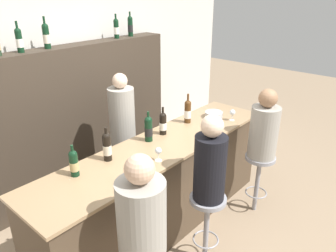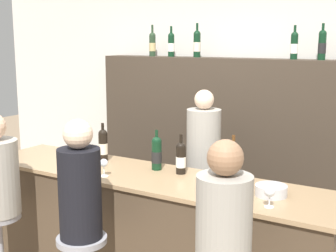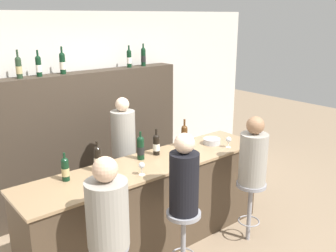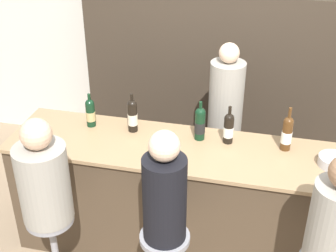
# 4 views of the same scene
# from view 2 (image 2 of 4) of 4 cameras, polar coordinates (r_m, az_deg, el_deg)

# --- Properties ---
(wall_back) EXTENTS (6.40, 0.05, 2.60)m
(wall_back) POSITION_cam_2_polar(r_m,az_deg,el_deg) (4.92, 7.84, 2.05)
(wall_back) COLOR beige
(wall_back) RESTS_ON ground_plane
(bar_counter) EXTENTS (2.93, 0.68, 1.00)m
(bar_counter) POSITION_cam_2_polar(r_m,az_deg,el_deg) (3.76, -2.48, -13.28)
(bar_counter) COLOR #473828
(bar_counter) RESTS_ON ground_plane
(back_bar_cabinet) EXTENTS (2.74, 0.28, 1.84)m
(back_bar_cabinet) POSITION_cam_2_polar(r_m,az_deg,el_deg) (4.79, 6.67, -2.80)
(back_bar_cabinet) COLOR #382D23
(back_bar_cabinet) RESTS_ON ground_plane
(wine_bottle_counter_0) EXTENTS (0.08, 0.08, 0.28)m
(wine_bottle_counter_0) POSITION_cam_2_polar(r_m,az_deg,el_deg) (4.22, -11.66, -1.94)
(wine_bottle_counter_0) COLOR black
(wine_bottle_counter_0) RESTS_ON bar_counter
(wine_bottle_counter_1) EXTENTS (0.08, 0.08, 0.32)m
(wine_bottle_counter_1) POSITION_cam_2_polar(r_m,az_deg,el_deg) (3.99, -7.92, -2.28)
(wine_bottle_counter_1) COLOR black
(wine_bottle_counter_1) RESTS_ON bar_counter
(wine_bottle_counter_2) EXTENTS (0.08, 0.08, 0.32)m
(wine_bottle_counter_2) POSITION_cam_2_polar(r_m,az_deg,el_deg) (3.69, -1.39, -3.29)
(wine_bottle_counter_2) COLOR black
(wine_bottle_counter_2) RESTS_ON bar_counter
(wine_bottle_counter_3) EXTENTS (0.08, 0.08, 0.31)m
(wine_bottle_counter_3) POSITION_cam_2_polar(r_m,az_deg,el_deg) (3.58, 1.59, -3.89)
(wine_bottle_counter_3) COLOR black
(wine_bottle_counter_3) RESTS_ON bar_counter
(wine_bottle_counter_4) EXTENTS (0.08, 0.08, 0.35)m
(wine_bottle_counter_4) POSITION_cam_2_polar(r_m,az_deg,el_deg) (3.40, 7.92, -4.55)
(wine_bottle_counter_4) COLOR #4C2D14
(wine_bottle_counter_4) RESTS_ON bar_counter
(wine_bottle_backbar_0) EXTENTS (0.07, 0.07, 0.33)m
(wine_bottle_backbar_0) POSITION_cam_2_polar(r_m,az_deg,el_deg) (5.06, -1.91, 9.97)
(wine_bottle_backbar_0) COLOR #233823
(wine_bottle_backbar_0) RESTS_ON back_bar_cabinet
(wine_bottle_backbar_1) EXTENTS (0.07, 0.07, 0.31)m
(wine_bottle_backbar_1) POSITION_cam_2_polar(r_m,az_deg,el_deg) (4.94, 0.39, 9.93)
(wine_bottle_backbar_1) COLOR black
(wine_bottle_backbar_1) RESTS_ON back_bar_cabinet
(wine_bottle_backbar_2) EXTENTS (0.07, 0.07, 0.34)m
(wine_bottle_backbar_2) POSITION_cam_2_polar(r_m,az_deg,el_deg) (4.79, 3.56, 10.01)
(wine_bottle_backbar_2) COLOR black
(wine_bottle_backbar_2) RESTS_ON back_bar_cabinet
(wine_bottle_backbar_3) EXTENTS (0.07, 0.07, 0.31)m
(wine_bottle_backbar_3) POSITION_cam_2_polar(r_m,az_deg,el_deg) (4.43, 15.14, 9.49)
(wine_bottle_backbar_3) COLOR black
(wine_bottle_backbar_3) RESTS_ON back_bar_cabinet
(wine_bottle_backbar_4) EXTENTS (0.07, 0.07, 0.32)m
(wine_bottle_backbar_4) POSITION_cam_2_polar(r_m,az_deg,el_deg) (4.37, 18.28, 9.41)
(wine_bottle_backbar_4) COLOR black
(wine_bottle_backbar_4) RESTS_ON back_bar_cabinet
(wine_glass_0) EXTENTS (0.06, 0.06, 0.13)m
(wine_glass_0) POSITION_cam_2_polar(r_m,az_deg,el_deg) (3.55, -7.83, -4.60)
(wine_glass_0) COLOR silver
(wine_glass_0) RESTS_ON bar_counter
(wine_glass_1) EXTENTS (0.07, 0.07, 0.13)m
(wine_glass_1) POSITION_cam_2_polar(r_m,az_deg,el_deg) (2.95, 12.29, -7.91)
(wine_glass_1) COLOR silver
(wine_glass_1) RESTS_ON bar_counter
(metal_bowl) EXTENTS (0.21, 0.21, 0.07)m
(metal_bowl) POSITION_cam_2_polar(r_m,az_deg,el_deg) (3.19, 12.46, -7.67)
(metal_bowl) COLOR #B7B7BC
(metal_bowl) RESTS_ON bar_counter
(guest_seated_middle) EXTENTS (0.28, 0.28, 0.80)m
(guest_seated_middle) POSITION_cam_2_polar(r_m,az_deg,el_deg) (3.12, -10.70, -7.20)
(guest_seated_middle) COLOR black
(guest_seated_middle) RESTS_ON bar_stool_middle
(guest_seated_right) EXTENTS (0.31, 0.31, 0.78)m
(guest_seated_right) POSITION_cam_2_polar(r_m,az_deg,el_deg) (2.60, 6.83, -11.17)
(guest_seated_right) COLOR gray
(guest_seated_right) RESTS_ON bar_stool_right
(bartender) EXTENTS (0.30, 0.30, 1.59)m
(bartender) POSITION_cam_2_polar(r_m,az_deg,el_deg) (4.20, 4.28, -7.20)
(bartender) COLOR gray
(bartender) RESTS_ON ground_plane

